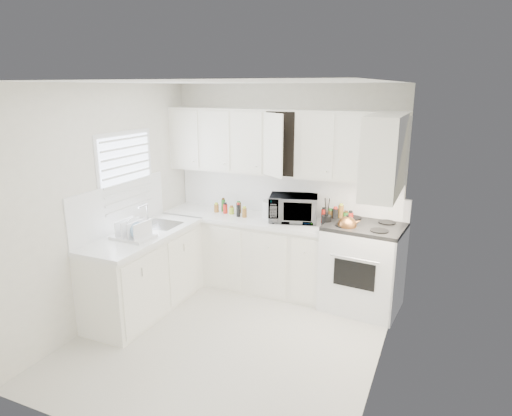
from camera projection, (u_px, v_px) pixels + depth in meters
The scene contains 38 objects.
floor at pixel (229, 338), 4.71m from camera, with size 3.20×3.20×0.00m, color silver.
ceiling at pixel (225, 82), 4.03m from camera, with size 3.20×3.20×0.00m, color white.
wall_back at pixel (284, 188), 5.78m from camera, with size 3.00×3.00×0.00m, color white.
wall_front at pixel (116, 284), 2.95m from camera, with size 3.00×3.00×0.00m, color white.
wall_left at pixel (107, 205), 4.95m from camera, with size 3.20×3.20×0.00m, color white.
wall_right at pixel (385, 241), 3.79m from camera, with size 3.20×3.20×0.00m, color white.
window_blinds at pixel (127, 177), 5.18m from camera, with size 0.06×0.96×1.06m, color white, non-canonical shape.
lower_cabinets_back at pixel (247, 253), 5.89m from camera, with size 2.22×0.60×0.90m, color white, non-canonical shape.
lower_cabinets_left at pixel (145, 273), 5.23m from camera, with size 0.60×1.60×0.90m, color white, non-canonical shape.
countertop_back at pixel (247, 218), 5.76m from camera, with size 2.24×0.64×0.05m, color white.
countertop_left at pixel (143, 235), 5.10m from camera, with size 0.64×1.62×0.05m, color white.
backsplash_back at pixel (284, 193), 5.79m from camera, with size 2.98×0.02×0.55m, color white.
backsplash_left at pixel (120, 207), 5.14m from camera, with size 0.02×1.60×0.55m, color white.
upper_cabinets_back at pixel (280, 175), 5.58m from camera, with size 3.00×0.33×0.80m, color white, non-canonical shape.
upper_cabinets_right at pixel (382, 195), 4.52m from camera, with size 0.33×0.90×0.80m, color white, non-canonical shape.
sink at pixel (160, 215), 5.37m from camera, with size 0.42×0.38×0.30m, color gray, non-canonical shape.
stove at pixel (364, 255), 5.22m from camera, with size 0.86×0.71×1.33m, color white, non-canonical shape.
tea_kettle at pixel (347, 224), 5.04m from camera, with size 0.27×0.22×0.24m, color brown, non-canonical shape.
frying_pan at pixel (383, 228), 5.21m from camera, with size 0.29×0.49×0.04m, color black, non-canonical shape.
microwave at pixel (293, 205), 5.51m from camera, with size 0.58×0.32×0.40m, color gray.
rice_cooker at pixel (272, 207), 5.69m from camera, with size 0.25×0.25×0.25m, color white, non-canonical shape.
paper_towel at pixel (274, 206), 5.74m from camera, with size 0.12×0.12×0.27m, color white.
utensil_crock at pixel (327, 213), 5.21m from camera, with size 0.13×0.13×0.38m, color black, non-canonical shape.
dish_rack at pixel (133, 228), 4.89m from camera, with size 0.43×0.32×0.23m, color white, non-canonical shape.
spice_left_0 at pixel (220, 205), 6.03m from camera, with size 0.06×0.06×0.13m, color #A0692B.
spice_left_1 at pixel (222, 208), 5.92m from camera, with size 0.06×0.06×0.13m, color #2F7F2A.
spice_left_2 at pixel (230, 207), 5.97m from camera, with size 0.06×0.06×0.13m, color red.
spice_left_3 at pixel (232, 209), 5.86m from camera, with size 0.06×0.06×0.13m, color #CCEB37.
spice_left_4 at pixel (240, 208), 5.91m from camera, with size 0.06×0.06×0.13m, color #503516.
spice_left_5 at pixel (242, 210), 5.80m from camera, with size 0.06×0.06×0.13m, color black.
spice_left_6 at pixel (250, 209), 5.85m from camera, with size 0.06×0.06×0.13m, color #A0692B.
sauce_right_0 at pixel (324, 214), 5.50m from camera, with size 0.06×0.06×0.19m, color red.
sauce_right_1 at pixel (327, 216), 5.42m from camera, with size 0.06×0.06×0.19m, color #CCEB37.
sauce_right_2 at pixel (333, 215), 5.46m from camera, with size 0.06×0.06×0.19m, color #503516.
sauce_right_3 at pixel (336, 217), 5.38m from camera, with size 0.06×0.06×0.19m, color black.
sauce_right_4 at pixel (342, 216), 5.41m from camera, with size 0.06×0.06×0.19m, color #A0692B.
sauce_right_5 at pixel (345, 218), 5.34m from camera, with size 0.06×0.06×0.19m, color #2F7F2A.
sauce_right_6 at pixel (351, 217), 5.37m from camera, with size 0.06×0.06×0.19m, color red.
Camera 1 is at (1.94, -3.72, 2.56)m, focal length 31.40 mm.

